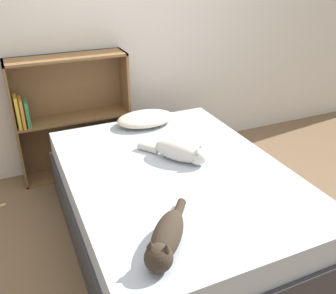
% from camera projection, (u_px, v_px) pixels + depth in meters
% --- Properties ---
extents(ground_plane, '(8.00, 8.00, 0.00)m').
position_uv_depth(ground_plane, '(176.00, 234.00, 2.68)').
color(ground_plane, brown).
extents(wall_back, '(8.00, 0.06, 2.50)m').
position_uv_depth(wall_back, '(111.00, 25.00, 3.19)').
color(wall_back, silver).
rests_on(wall_back, ground_plane).
extents(bed, '(1.40, 1.90, 0.53)m').
position_uv_depth(bed, '(176.00, 204.00, 2.56)').
color(bed, '#333338').
rests_on(bed, ground_plane).
extents(pillow, '(0.48, 0.31, 0.10)m').
position_uv_depth(pillow, '(145.00, 119.00, 3.06)').
color(pillow, beige).
rests_on(pillow, bed).
extents(cat_light, '(0.38, 0.46, 0.14)m').
position_uv_depth(cat_light, '(180.00, 151.00, 2.52)').
color(cat_light, beige).
rests_on(cat_light, bed).
extents(cat_dark, '(0.39, 0.47, 0.15)m').
position_uv_depth(cat_dark, '(166.00, 239.00, 1.75)').
color(cat_dark, '#33281E').
rests_on(cat_dark, bed).
extents(bookshelf, '(0.96, 0.26, 1.06)m').
position_uv_depth(bookshelf, '(69.00, 115.00, 3.24)').
color(bookshelf, brown).
rests_on(bookshelf, ground_plane).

